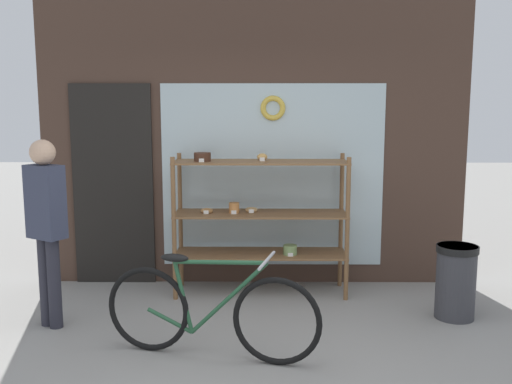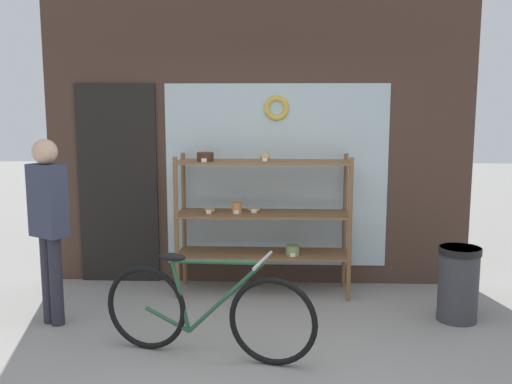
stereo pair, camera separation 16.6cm
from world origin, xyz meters
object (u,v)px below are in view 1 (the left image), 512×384
trash_bin (456,279)px  pedestrian (46,219)px  display_case (258,211)px  bicycle (210,312)px

trash_bin → pedestrian: bearing=-176.3°
display_case → pedestrian: bearing=-152.8°
trash_bin → display_case: bearing=158.9°
display_case → bicycle: bearing=-103.2°
bicycle → display_case: bearing=90.5°
pedestrian → trash_bin: pedestrian is taller
bicycle → pedestrian: size_ratio=1.02×
display_case → pedestrian: 1.99m
pedestrian → trash_bin: bearing=34.7°
display_case → bicycle: display_case is taller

